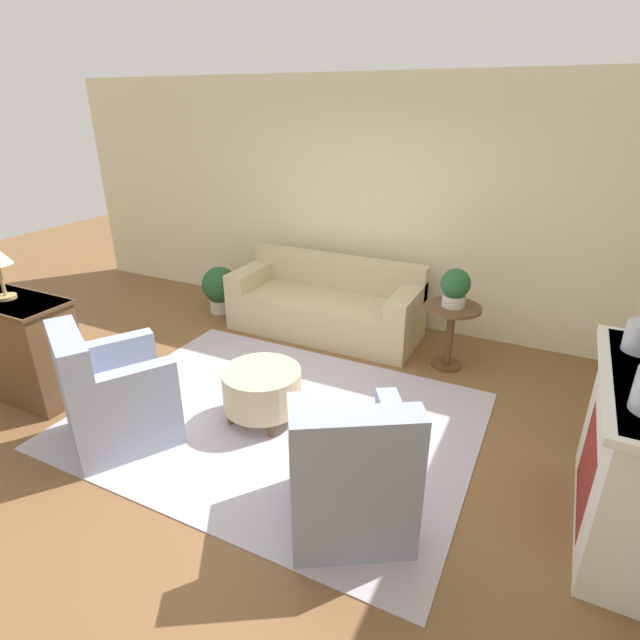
{
  "coord_description": "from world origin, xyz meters",
  "views": [
    {
      "loc": [
        1.91,
        -3.03,
        2.5
      ],
      "look_at": [
        0.15,
        0.55,
        0.75
      ],
      "focal_mm": 28.0,
      "sensor_mm": 36.0,
      "label": 1
    }
  ],
  "objects_px": {
    "couch": "(326,306)",
    "armchair_left": "(112,398)",
    "ottoman_table": "(262,388)",
    "potted_plant_on_side_table": "(455,287)",
    "armchair_right": "(350,476)",
    "potted_plant_floor": "(220,288)",
    "side_table": "(451,325)",
    "dresser": "(19,346)"
  },
  "relations": [
    {
      "from": "potted_plant_on_side_table",
      "to": "couch",
      "type": "bearing_deg",
      "value": 171.11
    },
    {
      "from": "couch",
      "to": "armchair_left",
      "type": "distance_m",
      "value": 2.69
    },
    {
      "from": "couch",
      "to": "potted_plant_floor",
      "type": "bearing_deg",
      "value": -177.27
    },
    {
      "from": "potted_plant_floor",
      "to": "armchair_left",
      "type": "bearing_deg",
      "value": -71.28
    },
    {
      "from": "armchair_right",
      "to": "potted_plant_on_side_table",
      "type": "xyz_separation_m",
      "value": [
        0.08,
        2.39,
        0.48
      ]
    },
    {
      "from": "armchair_right",
      "to": "side_table",
      "type": "xyz_separation_m",
      "value": [
        0.08,
        2.39,
        0.07
      ]
    },
    {
      "from": "couch",
      "to": "side_table",
      "type": "relative_size",
      "value": 3.29
    },
    {
      "from": "couch",
      "to": "dresser",
      "type": "height_order",
      "value": "dresser"
    },
    {
      "from": "potted_plant_on_side_table",
      "to": "potted_plant_floor",
      "type": "relative_size",
      "value": 0.64
    },
    {
      "from": "armchair_right",
      "to": "potted_plant_on_side_table",
      "type": "distance_m",
      "value": 2.44
    },
    {
      "from": "potted_plant_on_side_table",
      "to": "side_table",
      "type": "bearing_deg",
      "value": 71.57
    },
    {
      "from": "armchair_right",
      "to": "potted_plant_on_side_table",
      "type": "relative_size",
      "value": 2.72
    },
    {
      "from": "armchair_left",
      "to": "potted_plant_on_side_table",
      "type": "xyz_separation_m",
      "value": [
        2.09,
        2.39,
        0.48
      ]
    },
    {
      "from": "ottoman_table",
      "to": "potted_plant_on_side_table",
      "type": "relative_size",
      "value": 1.75
    },
    {
      "from": "armchair_right",
      "to": "ottoman_table",
      "type": "relative_size",
      "value": 1.56
    },
    {
      "from": "couch",
      "to": "potted_plant_floor",
      "type": "height_order",
      "value": "couch"
    },
    {
      "from": "couch",
      "to": "armchair_left",
      "type": "bearing_deg",
      "value": -102.99
    },
    {
      "from": "side_table",
      "to": "dresser",
      "type": "distance_m",
      "value": 4.05
    },
    {
      "from": "armchair_left",
      "to": "potted_plant_floor",
      "type": "xyz_separation_m",
      "value": [
        -0.86,
        2.55,
        -0.06
      ]
    },
    {
      "from": "armchair_right",
      "to": "side_table",
      "type": "height_order",
      "value": "armchair_right"
    },
    {
      "from": "armchair_right",
      "to": "dresser",
      "type": "bearing_deg",
      "value": 177.5
    },
    {
      "from": "potted_plant_floor",
      "to": "side_table",
      "type": "bearing_deg",
      "value": -3.15
    },
    {
      "from": "ottoman_table",
      "to": "potted_plant_on_side_table",
      "type": "height_order",
      "value": "potted_plant_on_side_table"
    },
    {
      "from": "side_table",
      "to": "potted_plant_floor",
      "type": "distance_m",
      "value": 2.96
    },
    {
      "from": "side_table",
      "to": "potted_plant_floor",
      "type": "height_order",
      "value": "side_table"
    },
    {
      "from": "dresser",
      "to": "armchair_right",
      "type": "bearing_deg",
      "value": -2.5
    },
    {
      "from": "ottoman_table",
      "to": "potted_plant_on_side_table",
      "type": "xyz_separation_m",
      "value": [
        1.2,
        1.63,
        0.57
      ]
    },
    {
      "from": "armchair_left",
      "to": "dresser",
      "type": "distance_m",
      "value": 1.29
    },
    {
      "from": "side_table",
      "to": "armchair_left",
      "type": "bearing_deg",
      "value": -131.22
    },
    {
      "from": "armchair_right",
      "to": "potted_plant_floor",
      "type": "xyz_separation_m",
      "value": [
        -2.88,
        2.55,
        -0.06
      ]
    },
    {
      "from": "armchair_left",
      "to": "ottoman_table",
      "type": "relative_size",
      "value": 1.56
    },
    {
      "from": "couch",
      "to": "armchair_right",
      "type": "relative_size",
      "value": 2.11
    },
    {
      "from": "dresser",
      "to": "potted_plant_floor",
      "type": "xyz_separation_m",
      "value": [
        0.41,
        2.41,
        -0.16
      ]
    },
    {
      "from": "potted_plant_on_side_table",
      "to": "dresser",
      "type": "bearing_deg",
      "value": -146.32
    },
    {
      "from": "potted_plant_floor",
      "to": "couch",
      "type": "bearing_deg",
      "value": 2.73
    },
    {
      "from": "side_table",
      "to": "ottoman_table",
      "type": "bearing_deg",
      "value": -126.36
    },
    {
      "from": "armchair_left",
      "to": "armchair_right",
      "type": "relative_size",
      "value": 1.0
    },
    {
      "from": "dresser",
      "to": "potted_plant_floor",
      "type": "distance_m",
      "value": 2.45
    },
    {
      "from": "dresser",
      "to": "couch",
      "type": "bearing_deg",
      "value": 52.79
    },
    {
      "from": "ottoman_table",
      "to": "potted_plant_on_side_table",
      "type": "bearing_deg",
      "value": 53.64
    },
    {
      "from": "armchair_right",
      "to": "potted_plant_floor",
      "type": "height_order",
      "value": "armchair_right"
    },
    {
      "from": "armchair_right",
      "to": "armchair_left",
      "type": "bearing_deg",
      "value": 180.0
    }
  ]
}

